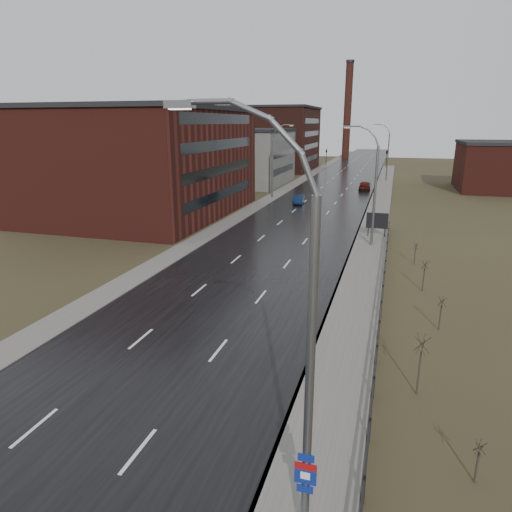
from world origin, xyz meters
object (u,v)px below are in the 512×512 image
Objects in this scene: billboard at (377,221)px; car_far at (365,186)px; streetlight_main at (298,352)px; car_near at (299,200)px.

billboard is 0.55× the size of car_far.
streetlight_main is 4.52× the size of billboard.
billboard is (0.63, 37.66, -4.27)m from streetlight_main.
streetlight_main is at bearing -83.71° from car_near.
streetlight_main is 37.91m from billboard.
billboard reaches higher than car_near.
billboard is 0.67× the size of car_near.
billboard is at bearing -61.60° from car_near.
car_far reaches higher than car_near.
car_far is (-2.97, 73.30, -5.23)m from streetlight_main.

